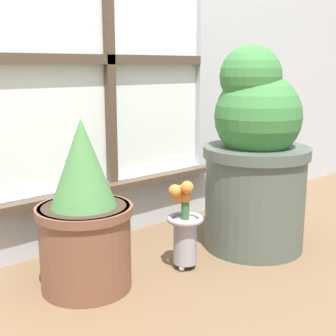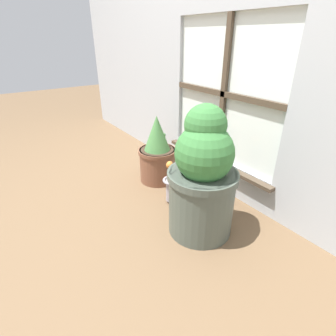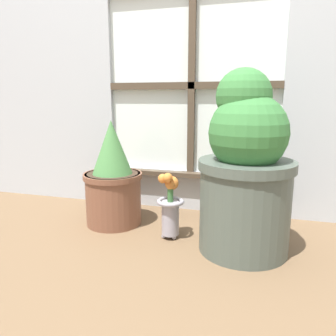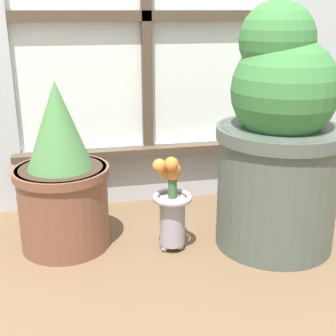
% 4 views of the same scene
% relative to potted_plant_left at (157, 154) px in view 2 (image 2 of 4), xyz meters
% --- Properties ---
extents(ground_plane, '(10.00, 10.00, 0.00)m').
position_rel_potted_plant_left_xyz_m(ground_plane, '(0.32, -0.32, -0.22)').
color(ground_plane, brown).
extents(potted_plant_left, '(0.29, 0.29, 0.52)m').
position_rel_potted_plant_left_xyz_m(potted_plant_left, '(0.00, 0.00, 0.00)').
color(potted_plant_left, brown).
rests_on(potted_plant_left, ground_plane).
extents(potted_plant_right, '(0.39, 0.39, 0.74)m').
position_rel_potted_plant_left_xyz_m(potted_plant_right, '(0.65, -0.12, 0.12)').
color(potted_plant_right, '#4C564C').
rests_on(potted_plant_right, ground_plane).
extents(flower_vase, '(0.12, 0.12, 0.31)m').
position_rel_potted_plant_left_xyz_m(flower_vase, '(0.32, -0.09, -0.07)').
color(flower_vase, '#99939E').
rests_on(flower_vase, ground_plane).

